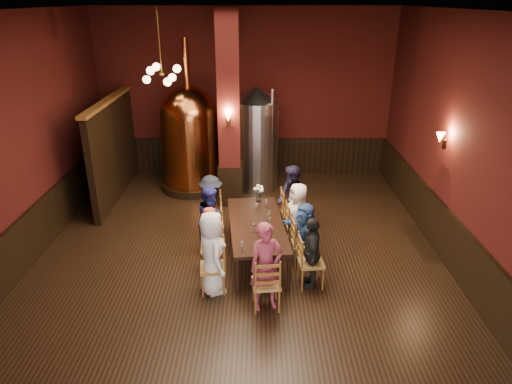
{
  "coord_description": "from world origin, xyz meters",
  "views": [
    {
      "loc": [
        0.36,
        -7.52,
        4.68
      ],
      "look_at": [
        0.33,
        0.2,
        1.38
      ],
      "focal_mm": 32.0,
      "sensor_mm": 36.0,
      "label": 1
    }
  ],
  "objects_px": {
    "person_1": "(212,239)",
    "steel_vessel": "(257,139)",
    "person_0": "(212,253)",
    "copper_kettle": "(190,137)",
    "rose_vase": "(259,191)",
    "dining_table": "(257,226)",
    "person_2": "(211,220)"
  },
  "relations": [
    {
      "from": "rose_vase",
      "to": "person_1",
      "type": "bearing_deg",
      "value": -120.93
    },
    {
      "from": "person_2",
      "to": "steel_vessel",
      "type": "height_order",
      "value": "steel_vessel"
    },
    {
      "from": "dining_table",
      "to": "rose_vase",
      "type": "xyz_separation_m",
      "value": [
        0.04,
        1.01,
        0.3
      ]
    },
    {
      "from": "person_1",
      "to": "rose_vase",
      "type": "height_order",
      "value": "person_1"
    },
    {
      "from": "dining_table",
      "to": "rose_vase",
      "type": "height_order",
      "value": "rose_vase"
    },
    {
      "from": "person_1",
      "to": "rose_vase",
      "type": "distance_m",
      "value": 1.7
    },
    {
      "from": "person_2",
      "to": "person_0",
      "type": "bearing_deg",
      "value": -159.64
    },
    {
      "from": "person_0",
      "to": "rose_vase",
      "type": "distance_m",
      "value": 2.25
    },
    {
      "from": "steel_vessel",
      "to": "copper_kettle",
      "type": "bearing_deg",
      "value": -177.88
    },
    {
      "from": "person_1",
      "to": "steel_vessel",
      "type": "height_order",
      "value": "steel_vessel"
    },
    {
      "from": "dining_table",
      "to": "copper_kettle",
      "type": "height_order",
      "value": "copper_kettle"
    },
    {
      "from": "steel_vessel",
      "to": "rose_vase",
      "type": "height_order",
      "value": "steel_vessel"
    },
    {
      "from": "person_0",
      "to": "copper_kettle",
      "type": "distance_m",
      "value": 4.76
    },
    {
      "from": "dining_table",
      "to": "person_0",
      "type": "relative_size",
      "value": 1.68
    },
    {
      "from": "person_0",
      "to": "copper_kettle",
      "type": "relative_size",
      "value": 0.39
    },
    {
      "from": "copper_kettle",
      "to": "rose_vase",
      "type": "xyz_separation_m",
      "value": [
        1.75,
        -2.53,
        -0.41
      ]
    },
    {
      "from": "person_1",
      "to": "person_2",
      "type": "height_order",
      "value": "person_2"
    },
    {
      "from": "dining_table",
      "to": "person_2",
      "type": "height_order",
      "value": "person_2"
    },
    {
      "from": "dining_table",
      "to": "person_1",
      "type": "bearing_deg",
      "value": -158.78
    },
    {
      "from": "dining_table",
      "to": "person_0",
      "type": "height_order",
      "value": "person_0"
    },
    {
      "from": "dining_table",
      "to": "rose_vase",
      "type": "relative_size",
      "value": 6.82
    },
    {
      "from": "person_2",
      "to": "steel_vessel",
      "type": "xyz_separation_m",
      "value": [
        0.88,
        3.36,
        0.64
      ]
    },
    {
      "from": "person_1",
      "to": "steel_vessel",
      "type": "xyz_separation_m",
      "value": [
        0.81,
        4.02,
        0.7
      ]
    },
    {
      "from": "dining_table",
      "to": "rose_vase",
      "type": "bearing_deg",
      "value": 81.57
    },
    {
      "from": "person_2",
      "to": "copper_kettle",
      "type": "relative_size",
      "value": 0.36
    },
    {
      "from": "dining_table",
      "to": "person_2",
      "type": "xyz_separation_m",
      "value": [
        -0.88,
        0.24,
        0.01
      ]
    },
    {
      "from": "steel_vessel",
      "to": "rose_vase",
      "type": "distance_m",
      "value": 2.61
    },
    {
      "from": "steel_vessel",
      "to": "person_1",
      "type": "bearing_deg",
      "value": -101.37
    },
    {
      "from": "person_0",
      "to": "rose_vase",
      "type": "bearing_deg",
      "value": -40.01
    },
    {
      "from": "person_2",
      "to": "copper_kettle",
      "type": "bearing_deg",
      "value": 28.42
    },
    {
      "from": "dining_table",
      "to": "copper_kettle",
      "type": "distance_m",
      "value": 3.99
    },
    {
      "from": "dining_table",
      "to": "steel_vessel",
      "type": "height_order",
      "value": "steel_vessel"
    }
  ]
}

